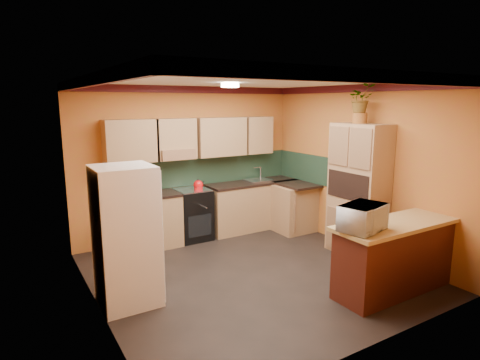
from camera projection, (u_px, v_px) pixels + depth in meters
name	position (u px, v px, depth m)	size (l,w,h in m)	color
room_shell	(243.00, 126.00, 5.62)	(4.24, 4.24, 2.72)	black
base_cabinets_back	(223.00, 210.00, 7.47)	(3.65, 0.60, 0.88)	tan
countertop_back	(223.00, 186.00, 7.38)	(3.65, 0.62, 0.04)	black
stove	(193.00, 214.00, 7.15)	(0.58, 0.58, 0.91)	black
kettle	(198.00, 184.00, 7.05)	(0.17, 0.17, 0.18)	red
sink	(258.00, 180.00, 7.77)	(0.48, 0.40, 0.03)	silver
base_cabinets_right	(296.00, 208.00, 7.62)	(0.60, 0.80, 0.88)	tan
countertop_right	(297.00, 184.00, 7.54)	(0.62, 0.80, 0.04)	black
fridge	(126.00, 236.00, 4.77)	(0.68, 0.66, 1.70)	white
pantry	(358.00, 191.00, 6.32)	(0.48, 0.90, 2.10)	tan
fern_pot	(360.00, 118.00, 6.15)	(0.22, 0.22, 0.16)	brown
fern	(361.00, 98.00, 6.09)	(0.39, 0.34, 0.44)	tan
breakfast_bar	(397.00, 258.00, 5.18)	(1.80, 0.55, 0.88)	#531E13
bar_top	(400.00, 223.00, 5.09)	(1.90, 0.65, 0.05)	tan
microwave	(363.00, 218.00, 4.70)	(0.57, 0.38, 0.31)	white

